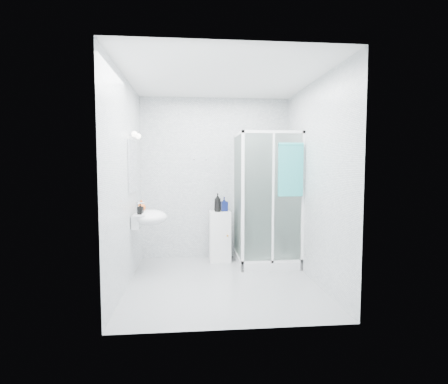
{
  "coord_description": "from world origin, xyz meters",
  "views": [
    {
      "loc": [
        -0.4,
        -4.39,
        1.51
      ],
      "look_at": [
        0.05,
        0.35,
        1.15
      ],
      "focal_mm": 28.0,
      "sensor_mm": 36.0,
      "label": 1
    }
  ],
  "objects": [
    {
      "name": "soap_dispenser_black",
      "position": [
        -1.07,
        0.31,
        0.94
      ],
      "size": [
        0.08,
        0.08,
        0.15
      ],
      "primitive_type": "imported",
      "rotation": [
        0.0,
        0.0,
        -0.29
      ],
      "color": "black",
      "rests_on": "wall_basin"
    },
    {
      "name": "room",
      "position": [
        0.0,
        0.0,
        1.3
      ],
      "size": [
        2.4,
        2.6,
        2.6
      ],
      "color": "silver",
      "rests_on": "ground"
    },
    {
      "name": "shampoo_bottle_a",
      "position": [
        0.01,
        1.03,
        0.93
      ],
      "size": [
        0.12,
        0.12,
        0.29
      ],
      "primitive_type": "imported",
      "rotation": [
        0.0,
        0.0,
        -0.09
      ],
      "color": "black",
      "rests_on": "storage_cabinet"
    },
    {
      "name": "mirror",
      "position": [
        -1.19,
        0.45,
        1.5
      ],
      "size": [
        0.02,
        0.6,
        0.7
      ],
      "primitive_type": "cube",
      "color": "white",
      "rests_on": "room"
    },
    {
      "name": "shower_enclosure",
      "position": [
        0.67,
        0.77,
        0.45
      ],
      "size": [
        0.9,
        0.95,
        2.0
      ],
      "color": "white",
      "rests_on": "ground"
    },
    {
      "name": "storage_cabinet",
      "position": [
        0.05,
        1.05,
        0.39
      ],
      "size": [
        0.33,
        0.35,
        0.79
      ],
      "rotation": [
        0.0,
        0.0,
        0.01
      ],
      "color": "white",
      "rests_on": "ground"
    },
    {
      "name": "soap_dispenser_orange",
      "position": [
        -1.11,
        0.62,
        0.94
      ],
      "size": [
        0.16,
        0.16,
        0.16
      ],
      "primitive_type": "imported",
      "rotation": [
        0.0,
        0.0,
        -0.33
      ],
      "color": "#DC5A19",
      "rests_on": "wall_basin"
    },
    {
      "name": "wall_hooks",
      "position": [
        -0.25,
        1.26,
        1.62
      ],
      "size": [
        0.23,
        0.06,
        0.03
      ],
      "color": "silver",
      "rests_on": "room"
    },
    {
      "name": "vanity_lights",
      "position": [
        -1.14,
        0.45,
        1.92
      ],
      "size": [
        0.1,
        0.4,
        0.08
      ],
      "color": "silver",
      "rests_on": "room"
    },
    {
      "name": "hand_towel",
      "position": [
        0.98,
        0.36,
        1.47
      ],
      "size": [
        0.35,
        0.05,
        0.75
      ],
      "color": "teal",
      "rests_on": "shower_enclosure"
    },
    {
      "name": "shampoo_bottle_b",
      "position": [
        0.12,
        1.09,
        0.9
      ],
      "size": [
        0.12,
        0.12,
        0.23
      ],
      "primitive_type": "imported",
      "rotation": [
        0.0,
        0.0,
        0.16
      ],
      "color": "#0D1751",
      "rests_on": "storage_cabinet"
    },
    {
      "name": "wall_basin",
      "position": [
        -0.99,
        0.45,
        0.8
      ],
      "size": [
        0.46,
        0.56,
        0.35
      ],
      "color": "white",
      "rests_on": "ground"
    }
  ]
}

